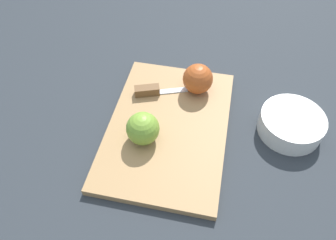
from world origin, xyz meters
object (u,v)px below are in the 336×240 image
object	(u,v)px
apple_half_right	(198,79)
bowl	(292,123)
apple_half_left	(143,129)
knife	(149,91)

from	to	relation	value
apple_half_right	bowl	size ratio (longest dim) A/B	0.51
apple_half_left	bowl	xyz separation A→B (m)	(0.05, -0.35, -0.03)
knife	bowl	size ratio (longest dim) A/B	0.93
apple_half_right	knife	size ratio (longest dim) A/B	0.55
apple_half_left	bowl	distance (m)	0.36
apple_half_right	bowl	distance (m)	0.25
knife	bowl	world-z (taller)	bowl
bowl	knife	bearing A→B (deg)	74.17
apple_half_right	knife	xyz separation A→B (m)	(-0.02, 0.12, -0.03)
apple_half_left	knife	xyz separation A→B (m)	(0.15, -0.00, -0.03)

